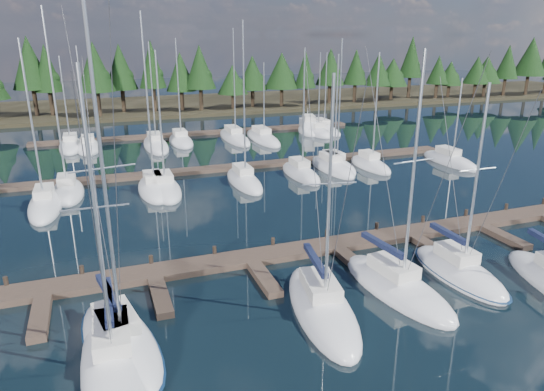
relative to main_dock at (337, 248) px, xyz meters
name	(u,v)px	position (x,y,z in m)	size (l,w,h in m)	color
ground	(273,195)	(0.00, 12.64, -0.20)	(260.00, 260.00, 0.00)	black
far_shore	(170,105)	(0.00, 72.64, 0.10)	(220.00, 30.00, 0.60)	#2D2819
main_dock	(337,248)	(0.00, 0.00, 0.00)	(44.00, 6.13, 0.90)	#49392D
back_docks	(219,148)	(0.00, 32.23, 0.00)	(50.00, 21.80, 0.40)	#49392D
front_sailboat_0	(114,359)	(-14.64, -7.16, 0.08)	(3.00, 10.13, 13.67)	silver
front_sailboat_1	(120,342)	(-14.32, -5.98, 0.09)	(4.75, 9.22, 15.81)	silver
front_sailboat_2	(322,307)	(-4.21, -6.38, 0.07)	(4.40, 9.55, 13.01)	silver
front_sailboat_3	(397,286)	(0.67, -5.89, 0.08)	(3.87, 9.01, 13.97)	silver
front_sailboat_4	(458,271)	(5.22, -5.60, 0.07)	(2.90, 7.78, 12.22)	silver
back_sailboat_rows	(229,155)	(0.13, 27.90, 0.06)	(44.40, 33.00, 16.81)	silver
motor_yacht_right	(308,129)	(15.36, 39.12, 0.26)	(4.90, 8.82, 4.18)	silver
tree_line	(170,73)	(-0.97, 62.86, 7.14)	(185.01, 12.08, 13.12)	black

